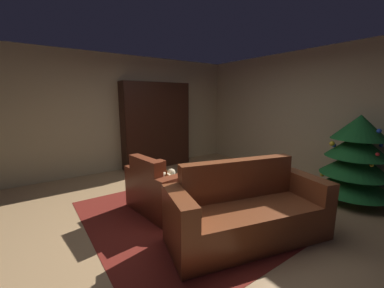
{
  "coord_description": "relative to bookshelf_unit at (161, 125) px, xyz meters",
  "views": [
    {
      "loc": [
        2.57,
        -1.95,
        1.66
      ],
      "look_at": [
        -0.39,
        0.14,
        0.97
      ],
      "focal_mm": 22.25,
      "sensor_mm": 36.0,
      "label": 1
    }
  ],
  "objects": [
    {
      "name": "ground_plane",
      "position": [
        2.67,
        -0.8,
        -1.03
      ],
      "size": [
        6.95,
        6.95,
        0.0
      ],
      "primitive_type": "plane",
      "color": "tan"
    },
    {
      "name": "wall_back",
      "position": [
        2.67,
        2.05,
        0.29
      ],
      "size": [
        5.91,
        0.06,
        2.65
      ],
      "primitive_type": "cube",
      "color": "tan",
      "rests_on": "ground"
    },
    {
      "name": "wall_left",
      "position": [
        -0.26,
        -0.8,
        0.29
      ],
      "size": [
        0.06,
        5.76,
        2.65
      ],
      "primitive_type": "cube",
      "color": "tan",
      "rests_on": "ground"
    },
    {
      "name": "area_rug",
      "position": [
        2.58,
        -0.96,
        -1.03
      ],
      "size": [
        2.83,
        2.59,
        0.01
      ],
      "primitive_type": "cube",
      "color": "maroon",
      "rests_on": "ground"
    },
    {
      "name": "bookshelf_unit",
      "position": [
        0.0,
        0.0,
        0.0
      ],
      "size": [
        0.37,
        1.68,
        2.05
      ],
      "color": "black",
      "rests_on": "ground"
    },
    {
      "name": "armchair_red",
      "position": [
        2.21,
        -1.2,
        -0.73
      ],
      "size": [
        1.08,
        0.78,
        0.85
      ],
      "color": "brown",
      "rests_on": "ground"
    },
    {
      "name": "couch_red",
      "position": [
        3.47,
        -0.7,
        -0.71
      ],
      "size": [
        1.18,
        2.04,
        0.92
      ],
      "color": "brown",
      "rests_on": "ground"
    },
    {
      "name": "coffee_table",
      "position": [
        2.52,
        -1.01,
        -0.61
      ],
      "size": [
        0.79,
        0.79,
        0.45
      ],
      "color": "black",
      "rests_on": "ground"
    },
    {
      "name": "book_stack_on_table",
      "position": [
        2.55,
        -1.01,
        -0.52
      ],
      "size": [
        0.21,
        0.16,
        0.13
      ],
      "color": "gray",
      "rests_on": "coffee_table"
    },
    {
      "name": "bottle_on_table",
      "position": [
        2.47,
        -1.23,
        -0.48
      ],
      "size": [
        0.06,
        0.06,
        0.24
      ],
      "color": "#5B2C12",
      "rests_on": "coffee_table"
    },
    {
      "name": "decorated_tree",
      "position": [
        3.74,
        1.51,
        -0.31
      ],
      "size": [
        1.11,
        1.11,
        1.42
      ],
      "color": "brown",
      "rests_on": "ground"
    }
  ]
}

